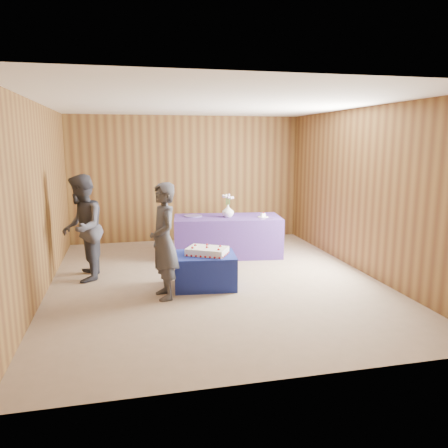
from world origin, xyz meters
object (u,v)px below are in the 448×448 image
object	(u,v)px
sheet_cake	(207,251)
guest_left	(164,241)
serving_table	(227,236)
cake_table	(205,270)
guest_right	(82,228)
vase	(228,211)

from	to	relation	value
sheet_cake	guest_left	bearing A→B (deg)	-124.62
serving_table	guest_left	xyz separation A→B (m)	(-1.38, -2.06, 0.43)
sheet_cake	guest_left	world-z (taller)	guest_left
sheet_cake	guest_left	size ratio (longest dim) A/B	0.44
cake_table	sheet_cake	size ratio (longest dim) A/B	1.26
serving_table	guest_left	distance (m)	2.52
guest_left	guest_right	xyz separation A→B (m)	(-1.16, 1.09, 0.02)
serving_table	guest_right	size ratio (longest dim) A/B	1.20
vase	guest_right	xyz separation A→B (m)	(-2.55, -0.93, -0.03)
cake_table	vase	size ratio (longest dim) A/B	3.89
serving_table	guest_right	bearing A→B (deg)	-151.82
guest_left	sheet_cake	bearing A→B (deg)	106.18
guest_right	vase	bearing A→B (deg)	110.82
serving_table	guest_left	world-z (taller)	guest_left
cake_table	sheet_cake	world-z (taller)	sheet_cake
cake_table	serving_table	world-z (taller)	serving_table
serving_table	guest_right	world-z (taller)	guest_right
cake_table	serving_table	bearing A→B (deg)	72.50
sheet_cake	vase	size ratio (longest dim) A/B	3.09
vase	guest_left	world-z (taller)	guest_left
serving_table	vase	bearing A→B (deg)	-80.00
sheet_cake	cake_table	bearing A→B (deg)	-173.21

